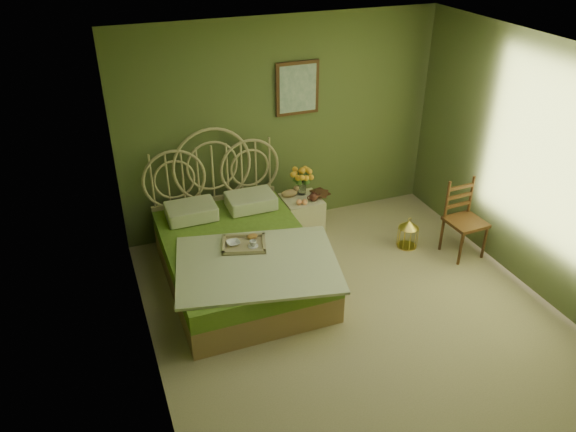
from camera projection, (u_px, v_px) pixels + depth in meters
name	position (u px, v px, depth m)	size (l,w,h in m)	color
floor	(360.00, 323.00, 5.63)	(4.50, 4.50, 0.00)	tan
ceiling	(382.00, 63.00, 4.34)	(4.50, 4.50, 0.00)	silver
wall_back	(282.00, 126.00, 6.81)	(4.00, 4.00, 0.00)	#4D5D31
wall_left	(142.00, 254.00, 4.37)	(4.50, 4.50, 0.00)	#4D5D31
wall_right	(547.00, 175.00, 5.61)	(4.50, 4.50, 0.00)	#4D5D31
wall_art	(297.00, 88.00, 6.63)	(0.54, 0.04, 0.64)	#38220F
bed	(239.00, 256.00, 6.12)	(1.82, 2.30, 1.42)	#9D734E
nightstand	(302.00, 209.00, 6.96)	(0.46, 0.47, 0.93)	beige
chair	(463.00, 214.00, 6.54)	(0.43, 0.43, 0.91)	#38220F
birdcage	(408.00, 234.00, 6.78)	(0.24, 0.24, 0.36)	gold
book_lower	(315.00, 195.00, 6.94)	(0.17, 0.23, 0.02)	#381E0F
book_upper	(315.00, 193.00, 6.93)	(0.16, 0.22, 0.02)	#472819
cereal_bowl	(233.00, 243.00, 5.87)	(0.14, 0.14, 0.03)	white
coffee_cup	(253.00, 244.00, 5.83)	(0.07, 0.07, 0.07)	white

